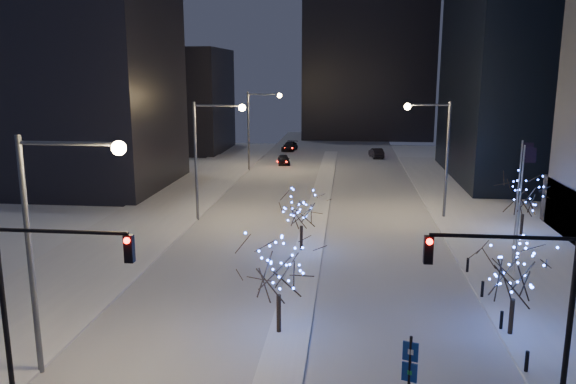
# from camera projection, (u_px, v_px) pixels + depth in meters

# --- Properties ---
(road) EXTENTS (20.00, 130.00, 0.02)m
(road) POSITION_uv_depth(u_px,v_px,m) (320.00, 202.00, 54.62)
(road) COLOR #B3B7C2
(road) RESTS_ON ground
(median) EXTENTS (2.00, 80.00, 0.15)m
(median) POSITION_uv_depth(u_px,v_px,m) (317.00, 214.00, 49.74)
(median) COLOR silver
(median) RESTS_ON ground
(east_sidewalk) EXTENTS (10.00, 90.00, 0.15)m
(east_sidewalk) POSITION_uv_depth(u_px,v_px,m) (527.00, 255.00, 38.45)
(east_sidewalk) COLOR silver
(east_sidewalk) RESTS_ON ground
(west_sidewalk) EXTENTS (8.00, 90.00, 0.15)m
(west_sidewalk) POSITION_uv_depth(u_px,v_px,m) (120.00, 242.00, 41.48)
(west_sidewalk) COLOR silver
(west_sidewalk) RESTS_ON ground
(filler_west_near) EXTENTS (22.00, 18.00, 24.00)m
(filler_west_near) POSITION_uv_depth(u_px,v_px,m) (62.00, 76.00, 59.90)
(filler_west_near) COLOR black
(filler_west_near) RESTS_ON ground
(filler_west_far) EXTENTS (18.00, 16.00, 16.00)m
(filler_west_far) POSITION_uv_depth(u_px,v_px,m) (169.00, 100.00, 89.70)
(filler_west_far) COLOR black
(filler_west_far) RESTS_ON ground
(horizon_block) EXTENTS (24.00, 14.00, 42.00)m
(horizon_block) POSITION_uv_depth(u_px,v_px,m) (369.00, 25.00, 105.04)
(horizon_block) COLOR black
(horizon_block) RESTS_ON ground
(street_lamp_w_near) EXTENTS (4.40, 0.56, 10.00)m
(street_lamp_w_near) POSITION_uv_depth(u_px,v_px,m) (52.00, 224.00, 22.11)
(street_lamp_w_near) COLOR #595E66
(street_lamp_w_near) RESTS_ON ground
(street_lamp_w_mid) EXTENTS (4.40, 0.56, 10.00)m
(street_lamp_w_mid) POSITION_uv_depth(u_px,v_px,m) (208.00, 145.00, 46.42)
(street_lamp_w_mid) COLOR #595E66
(street_lamp_w_mid) RESTS_ON ground
(street_lamp_w_far) EXTENTS (4.40, 0.56, 10.00)m
(street_lamp_w_far) POSITION_uv_depth(u_px,v_px,m) (257.00, 120.00, 70.73)
(street_lamp_w_far) COLOR #595E66
(street_lamp_w_far) RESTS_ON ground
(street_lamp_east) EXTENTS (3.90, 0.56, 10.00)m
(street_lamp_east) POSITION_uv_depth(u_px,v_px,m) (437.00, 144.00, 47.36)
(street_lamp_east) COLOR #595E66
(street_lamp_east) RESTS_ON ground
(traffic_signal_west) EXTENTS (5.26, 0.43, 7.00)m
(traffic_signal_west) POSITION_uv_depth(u_px,v_px,m) (41.00, 285.00, 20.47)
(traffic_signal_west) COLOR black
(traffic_signal_west) RESTS_ON ground
(traffic_signal_east) EXTENTS (5.26, 0.43, 7.00)m
(traffic_signal_east) POSITION_uv_depth(u_px,v_px,m) (526.00, 294.00, 19.63)
(traffic_signal_east) COLOR black
(traffic_signal_east) RESTS_ON ground
(flagpoles) EXTENTS (1.35, 2.60, 8.00)m
(flagpoles) POSITION_uv_depth(u_px,v_px,m) (520.00, 196.00, 34.96)
(flagpoles) COLOR silver
(flagpoles) RESTS_ON east_sidewalk
(bollards) EXTENTS (0.16, 12.16, 0.90)m
(bollards) POSITION_uv_depth(u_px,v_px,m) (491.00, 303.00, 29.12)
(bollards) COLOR black
(bollards) RESTS_ON east_sidewalk
(car_near) EXTENTS (2.23, 4.18, 1.35)m
(car_near) POSITION_uv_depth(u_px,v_px,m) (284.00, 160.00, 76.78)
(car_near) COLOR black
(car_near) RESTS_ON ground
(car_mid) EXTENTS (2.23, 4.51, 1.42)m
(car_mid) POSITION_uv_depth(u_px,v_px,m) (376.00, 153.00, 82.89)
(car_mid) COLOR black
(car_mid) RESTS_ON ground
(car_far) EXTENTS (2.48, 5.05, 1.41)m
(car_far) POSITION_uv_depth(u_px,v_px,m) (290.00, 146.00, 90.32)
(car_far) COLOR black
(car_far) RESTS_ON ground
(holiday_tree_median_near) EXTENTS (3.62, 3.62, 4.79)m
(holiday_tree_median_near) POSITION_uv_depth(u_px,v_px,m) (279.00, 268.00, 26.29)
(holiday_tree_median_near) COLOR black
(holiday_tree_median_near) RESTS_ON median
(holiday_tree_median_far) EXTENTS (3.97, 3.97, 4.35)m
(holiday_tree_median_far) POSITION_uv_depth(u_px,v_px,m) (301.00, 209.00, 38.89)
(holiday_tree_median_far) COLOR black
(holiday_tree_median_far) RESTS_ON median
(holiday_tree_plaza_near) EXTENTS (4.66, 4.66, 4.66)m
(holiday_tree_plaza_near) POSITION_uv_depth(u_px,v_px,m) (515.00, 273.00, 26.12)
(holiday_tree_plaza_near) COLOR black
(holiday_tree_plaza_near) RESTS_ON east_sidewalk
(holiday_tree_plaza_far) EXTENTS (4.42, 4.42, 4.83)m
(holiday_tree_plaza_far) POSITION_uv_depth(u_px,v_px,m) (524.00, 195.00, 42.54)
(holiday_tree_plaza_far) COLOR black
(holiday_tree_plaza_far) RESTS_ON east_sidewalk
(wayfinding_sign) EXTENTS (0.55, 0.25, 3.16)m
(wayfinding_sign) POSITION_uv_depth(u_px,v_px,m) (410.00, 368.00, 20.19)
(wayfinding_sign) COLOR black
(wayfinding_sign) RESTS_ON ground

